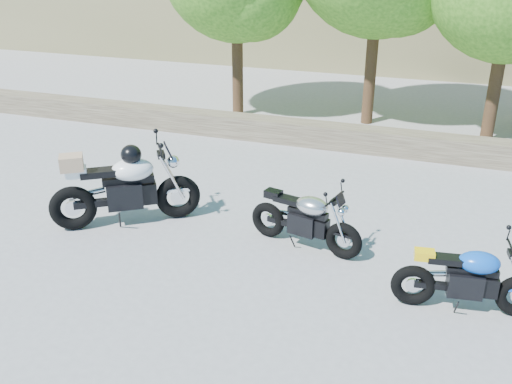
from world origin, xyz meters
TOP-DOWN VIEW (x-y plane):
  - ground at (0.00, 0.00)m, footprint 90.00×90.00m
  - stone_wall at (0.00, 5.50)m, footprint 22.00×0.55m
  - silver_bike at (0.99, 0.94)m, footprint 1.80×0.65m
  - white_bike at (-1.91, 0.74)m, footprint 2.05×1.51m
  - blue_bike at (3.25, 0.06)m, footprint 1.78×0.56m

SIDE VIEW (x-z plane):
  - ground at x=0.00m, z-range 0.00..0.00m
  - stone_wall at x=0.00m, z-range 0.00..0.50m
  - blue_bike at x=3.25m, z-range -0.01..0.88m
  - silver_bike at x=0.99m, z-range -0.01..0.90m
  - white_bike at x=-1.91m, z-range -0.01..1.30m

